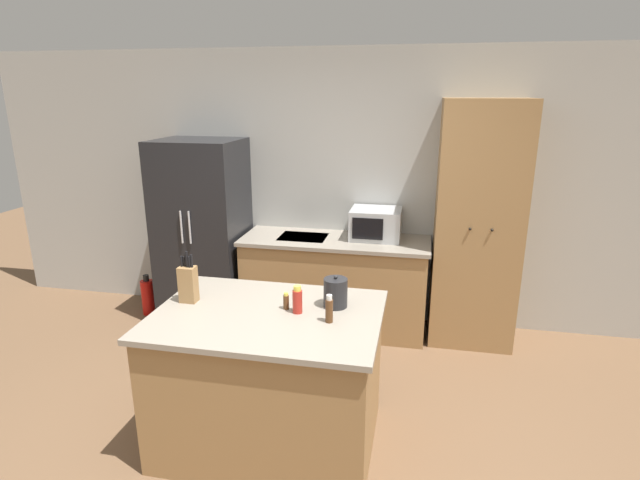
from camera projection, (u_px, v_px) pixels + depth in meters
name	position (u px, v px, depth m)	size (l,w,h in m)	color
ground_plane	(274.00, 470.00, 3.02)	(14.00, 14.00, 0.00)	brown
wall_back	(340.00, 189.00, 4.84)	(7.20, 0.06, 2.60)	#B2B2AD
refrigerator	(203.00, 232.00, 4.85)	(0.79, 0.70, 1.78)	black
back_counter	(335.00, 283.00, 4.76)	(1.75, 0.65, 0.89)	#9E7547
pantry_cabinet	(477.00, 226.00, 4.36)	(0.72, 0.58, 2.15)	#9E7547
kitchen_island	(270.00, 378.00, 3.16)	(1.38, 1.00, 0.91)	#9E7547
microwave	(376.00, 224.00, 4.61)	(0.46, 0.39, 0.28)	#B2B5B7
knife_block	(188.00, 283.00, 3.16)	(0.11, 0.08, 0.34)	#9E7547
spice_bottle_tall_dark	(297.00, 300.00, 3.01)	(0.06, 0.06, 0.18)	#B2281E
spice_bottle_short_red	(329.00, 309.00, 2.89)	(0.04, 0.04, 0.17)	#563319
spice_bottle_amber_oil	(287.00, 301.00, 3.07)	(0.04, 0.04, 0.11)	#563319
kettle	(335.00, 293.00, 3.10)	(0.15, 0.15, 0.21)	#232326
fire_extinguisher	(148.00, 297.00, 5.11)	(0.13, 0.13, 0.42)	red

